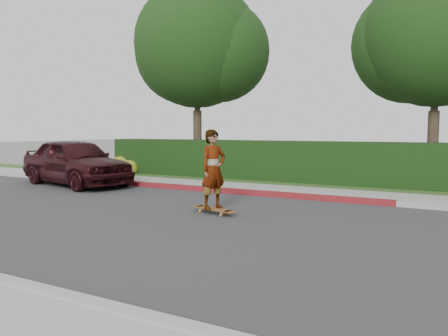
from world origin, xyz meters
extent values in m
plane|color=slate|center=(0.00, 0.00, 0.00)|extent=(120.00, 120.00, 0.00)
cube|color=#2D2D30|center=(0.00, 0.00, 0.01)|extent=(60.00, 8.00, 0.01)
cube|color=#9E9E99|center=(0.00, -4.10, 0.07)|extent=(60.00, 0.20, 0.15)
cube|color=#9E9E99|center=(0.00, 4.10, 0.07)|extent=(60.00, 0.20, 0.15)
cube|color=maroon|center=(-5.00, 4.10, 0.08)|extent=(12.00, 0.21, 0.15)
cube|color=gray|center=(0.00, 5.00, 0.06)|extent=(60.00, 1.60, 0.12)
cube|color=#2D4C1E|center=(0.00, 6.60, 0.05)|extent=(60.00, 1.60, 0.10)
cube|color=black|center=(-3.00, 7.20, 0.75)|extent=(15.00, 1.00, 1.50)
sphere|color=#2D4C19|center=(-10.20, 6.80, 0.35)|extent=(0.90, 0.90, 0.90)
sphere|color=#2D4C19|center=(-9.60, 6.60, 0.30)|extent=(0.70, 0.70, 0.70)
cylinder|color=#33261C|center=(-7.50, 8.50, 1.35)|extent=(0.36, 0.36, 2.70)
cylinder|color=#33261C|center=(-7.50, 8.50, 3.38)|extent=(0.24, 0.24, 2.25)
sphere|color=black|center=(-7.50, 8.50, 5.40)|extent=(5.20, 5.20, 5.20)
sphere|color=black|center=(-8.30, 8.90, 5.20)|extent=(4.42, 4.42, 4.42)
sphere|color=black|center=(-6.60, 8.80, 5.10)|extent=(4.16, 4.16, 4.16)
cylinder|color=#33261C|center=(1.50, 9.00, 1.26)|extent=(0.36, 0.36, 2.52)
cylinder|color=#33261C|center=(1.50, 9.00, 3.15)|extent=(0.24, 0.24, 2.10)
sphere|color=black|center=(1.50, 9.00, 5.04)|extent=(4.80, 4.80, 4.80)
sphere|color=black|center=(0.70, 9.40, 4.84)|extent=(4.08, 4.08, 4.08)
cylinder|color=#C67436|center=(-2.86, 1.14, 0.04)|extent=(0.07, 0.06, 0.07)
cylinder|color=#C67436|center=(-2.81, 1.32, 0.04)|extent=(0.07, 0.06, 0.07)
cylinder|color=#C67436|center=(-2.21, 0.96, 0.04)|extent=(0.07, 0.06, 0.07)
cylinder|color=#C67436|center=(-2.16, 1.14, 0.04)|extent=(0.07, 0.06, 0.07)
cube|color=silver|center=(-2.83, 1.23, 0.09)|extent=(0.11, 0.21, 0.03)
cube|color=silver|center=(-2.19, 1.05, 0.09)|extent=(0.11, 0.21, 0.03)
cube|color=brown|center=(-2.51, 1.14, 0.12)|extent=(1.03, 0.50, 0.02)
cylinder|color=brown|center=(-2.99, 1.27, 0.12)|extent=(0.30, 0.30, 0.02)
cylinder|color=brown|center=(-2.02, 1.01, 0.12)|extent=(0.30, 0.30, 0.02)
imported|color=white|center=(-2.51, 1.14, 1.01)|extent=(0.64, 0.76, 1.77)
imported|color=black|center=(-9.18, 3.35, 0.80)|extent=(5.04, 2.94, 1.61)
camera|label=1|loc=(2.31, -7.26, 1.89)|focal=35.00mm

